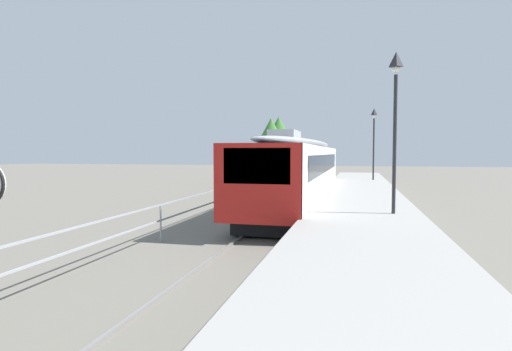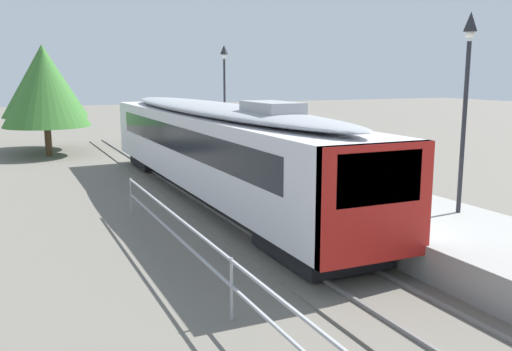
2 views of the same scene
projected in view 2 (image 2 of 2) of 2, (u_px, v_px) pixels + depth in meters
name	position (u px, v px, depth m)	size (l,w,h in m)	color
ground_plane	(227.00, 299.00, 11.65)	(160.00, 160.00, 0.00)	#6B665B
track_rails	(348.00, 276.00, 12.86)	(3.20, 60.00, 0.14)	#6B665B
commuter_train	(213.00, 143.00, 20.58)	(2.82, 20.44, 3.74)	silver
station_platform	(456.00, 242.00, 14.11)	(3.90, 60.00, 0.90)	#999691
platform_lamp_mid_platform	(467.00, 75.00, 14.63)	(0.34, 0.34, 5.35)	#232328
platform_lamp_far_end	(224.00, 75.00, 30.47)	(0.34, 0.34, 5.35)	#232328
tree_behind_carpark	(45.00, 88.00, 31.63)	(4.91, 4.91, 6.14)	brown
tree_behind_station_far	(44.00, 81.00, 34.30)	(5.15, 5.15, 6.50)	brown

